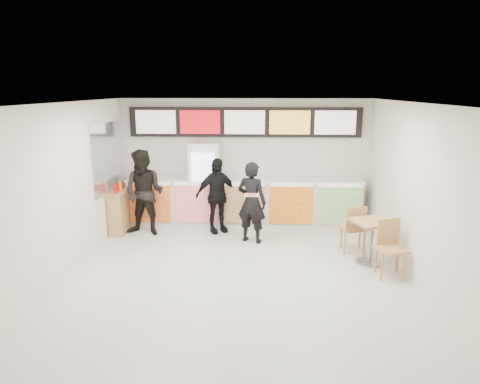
# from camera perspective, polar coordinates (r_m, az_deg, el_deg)

# --- Properties ---
(floor) EXTENTS (7.00, 7.00, 0.00)m
(floor) POSITION_cam_1_polar(r_m,az_deg,el_deg) (7.56, -0.35, -11.63)
(floor) COLOR beige
(floor) RESTS_ON ground
(ceiling) EXTENTS (7.00, 7.00, 0.00)m
(ceiling) POSITION_cam_1_polar(r_m,az_deg,el_deg) (6.84, -0.39, 11.75)
(ceiling) COLOR white
(ceiling) RESTS_ON wall_back
(wall_back) EXTENTS (6.00, 0.00, 6.00)m
(wall_back) POSITION_cam_1_polar(r_m,az_deg,el_deg) (10.47, 0.64, 4.15)
(wall_back) COLOR silver
(wall_back) RESTS_ON floor
(wall_left) EXTENTS (0.00, 7.00, 7.00)m
(wall_left) POSITION_cam_1_polar(r_m,az_deg,el_deg) (7.80, -22.96, -0.24)
(wall_left) COLOR silver
(wall_left) RESTS_ON floor
(wall_right) EXTENTS (0.00, 7.00, 7.00)m
(wall_right) POSITION_cam_1_polar(r_m,az_deg,el_deg) (7.52, 23.12, -0.75)
(wall_right) COLOR silver
(wall_right) RESTS_ON floor
(service_counter) EXTENTS (5.56, 0.77, 1.14)m
(service_counter) POSITION_cam_1_polar(r_m,az_deg,el_deg) (10.27, 0.54, -1.33)
(service_counter) COLOR silver
(service_counter) RESTS_ON floor
(menu_board) EXTENTS (5.50, 0.14, 0.70)m
(menu_board) POSITION_cam_1_polar(r_m,az_deg,el_deg) (10.27, 0.64, 9.31)
(menu_board) COLOR black
(menu_board) RESTS_ON wall_back
(drinks_fridge) EXTENTS (0.70, 0.67, 2.00)m
(drinks_fridge) POSITION_cam_1_polar(r_m,az_deg,el_deg) (10.26, -4.67, 1.07)
(drinks_fridge) COLOR white
(drinks_fridge) RESTS_ON floor
(mirror_panel) EXTENTS (0.01, 2.00, 1.50)m
(mirror_panel) POSITION_cam_1_polar(r_m,az_deg,el_deg) (9.97, -17.07, 4.52)
(mirror_panel) COLOR #B2B7BF
(mirror_panel) RESTS_ON wall_left
(customer_main) EXTENTS (0.75, 0.63, 1.75)m
(customer_main) POSITION_cam_1_polar(r_m,az_deg,el_deg) (9.07, 1.56, -1.39)
(customer_main) COLOR black
(customer_main) RESTS_ON floor
(customer_left) EXTENTS (1.06, 0.90, 1.93)m
(customer_left) POSITION_cam_1_polar(r_m,az_deg,el_deg) (9.74, -12.64, -0.12)
(customer_left) COLOR black
(customer_left) RESTS_ON floor
(customer_mid) EXTENTS (1.09, 0.85, 1.72)m
(customer_mid) POSITION_cam_1_polar(r_m,az_deg,el_deg) (9.71, -3.14, -0.47)
(customer_mid) COLOR black
(customer_mid) RESTS_ON floor
(pizza_slice) EXTENTS (0.36, 0.36, 0.02)m
(pizza_slice) POSITION_cam_1_polar(r_m,az_deg,el_deg) (8.56, 1.51, -0.35)
(pizza_slice) COLOR beige
(pizza_slice) RESTS_ON customer_main
(cafe_table) EXTENTS (1.01, 1.76, 1.00)m
(cafe_table) POSITION_cam_1_polar(r_m,az_deg,el_deg) (8.39, 17.07, -5.36)
(cafe_table) COLOR tan
(cafe_table) RESTS_ON floor
(condiment_ledge) EXTENTS (0.35, 0.86, 1.15)m
(condiment_ledge) POSITION_cam_1_polar(r_m,az_deg,el_deg) (10.18, -15.68, -2.45)
(condiment_ledge) COLOR tan
(condiment_ledge) RESTS_ON floor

